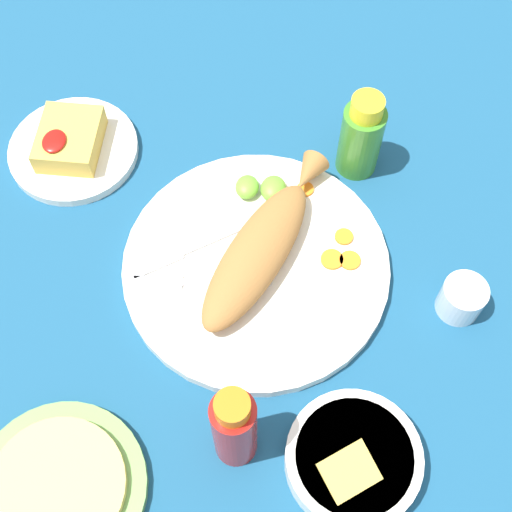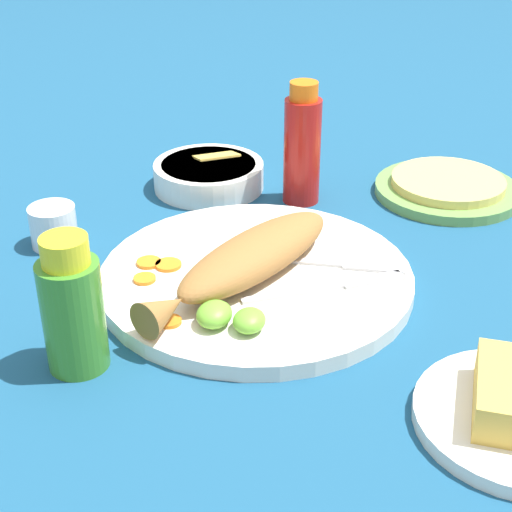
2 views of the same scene
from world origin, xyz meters
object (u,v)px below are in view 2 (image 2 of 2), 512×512
object	(u,v)px
fork_near	(335,264)
guacamole_bowl	(209,174)
hot_sauce_bottle_red	(303,147)
hot_sauce_bottle_green	(72,308)
main_plate	(256,278)
tortilla_plate	(447,190)
fork_far	(335,286)
fried_fish	(248,259)
salt_cup	(54,229)

from	to	relation	value
fork_near	guacamole_bowl	world-z (taller)	guacamole_bowl
hot_sauce_bottle_red	hot_sauce_bottle_green	distance (m)	0.44
main_plate	tortilla_plate	bearing A→B (deg)	-32.43
hot_sauce_bottle_red	hot_sauce_bottle_green	world-z (taller)	hot_sauce_bottle_red
guacamole_bowl	main_plate	bearing A→B (deg)	-150.76
main_plate	tortilla_plate	world-z (taller)	main_plate
main_plate	hot_sauce_bottle_green	xyz separation A→B (m)	(-0.19, 0.13, 0.05)
tortilla_plate	hot_sauce_bottle_red	bearing A→B (deg)	110.06
main_plate	fork_far	bearing A→B (deg)	-96.29
fork_far	hot_sauce_bottle_green	distance (m)	0.28
fried_fish	main_plate	bearing A→B (deg)	0.00
hot_sauce_bottle_green	tortilla_plate	world-z (taller)	hot_sauce_bottle_green
main_plate	guacamole_bowl	world-z (taller)	guacamole_bowl
main_plate	fried_fish	distance (m)	0.03
salt_cup	guacamole_bowl	world-z (taller)	salt_cup
guacamole_bowl	hot_sauce_bottle_red	bearing A→B (deg)	-93.09
guacamole_bowl	tortilla_plate	distance (m)	0.34
hot_sauce_bottle_green	guacamole_bowl	distance (m)	0.43
hot_sauce_bottle_red	tortilla_plate	xyz separation A→B (m)	(0.07, -0.19, -0.07)
fork_near	hot_sauce_bottle_green	xyz separation A→B (m)	(-0.22, 0.21, 0.04)
fork_near	main_plate	bearing A→B (deg)	-161.22
fork_near	tortilla_plate	world-z (taller)	fork_near
main_plate	fork_near	xyz separation A→B (m)	(0.04, -0.08, 0.01)
main_plate	fork_near	world-z (taller)	fork_near
fork_near	salt_cup	world-z (taller)	salt_cup
salt_cup	hot_sauce_bottle_red	bearing A→B (deg)	-52.15
fried_fish	hot_sauce_bottle_green	size ratio (longest dim) A/B	2.10
fried_fish	hot_sauce_bottle_green	bearing A→B (deg)	168.58
fried_fish	hot_sauce_bottle_red	world-z (taller)	hot_sauce_bottle_red
main_plate	tortilla_plate	xyz separation A→B (m)	(0.30, -0.19, -0.00)
hot_sauce_bottle_green	main_plate	bearing A→B (deg)	-34.24
salt_cup	guacamole_bowl	xyz separation A→B (m)	(0.21, -0.13, -0.00)
fried_fish	fork_far	distance (m)	0.10
hot_sauce_bottle_green	tortilla_plate	size ratio (longest dim) A/B	0.69
fried_fish	salt_cup	xyz separation A→B (m)	(0.04, 0.26, -0.02)
tortilla_plate	guacamole_bowl	bearing A→B (deg)	100.88
fork_far	salt_cup	bearing A→B (deg)	141.48
guacamole_bowl	tortilla_plate	world-z (taller)	guacamole_bowl
hot_sauce_bottle_red	tortilla_plate	size ratio (longest dim) A/B	0.83
main_plate	guacamole_bowl	distance (m)	0.28
main_plate	fried_fish	world-z (taller)	fried_fish
salt_cup	tortilla_plate	size ratio (longest dim) A/B	0.29
hot_sauce_bottle_green	fried_fish	bearing A→B (deg)	-34.95
fork_far	guacamole_bowl	distance (m)	0.34
main_plate	guacamole_bowl	size ratio (longest dim) A/B	2.26
main_plate	hot_sauce_bottle_green	size ratio (longest dim) A/B	2.55
hot_sauce_bottle_red	tortilla_plate	distance (m)	0.22
main_plate	salt_cup	distance (m)	0.27
salt_cup	guacamole_bowl	distance (m)	0.25
hot_sauce_bottle_green	guacamole_bowl	xyz separation A→B (m)	(0.43, 0.01, -0.04)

